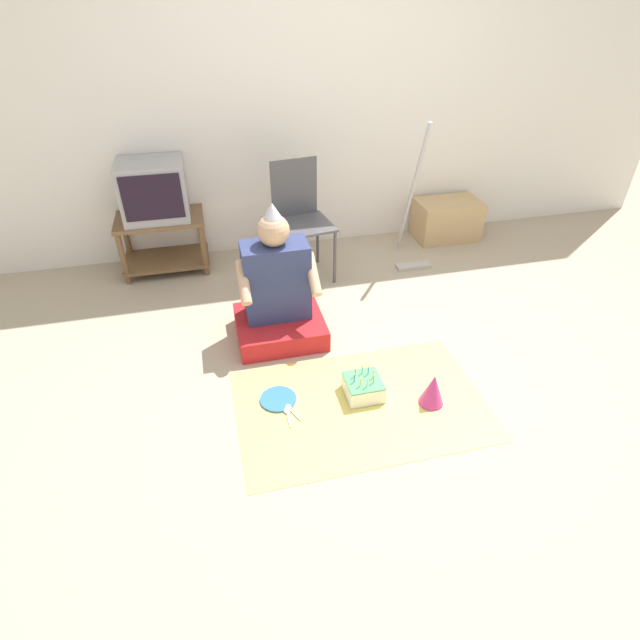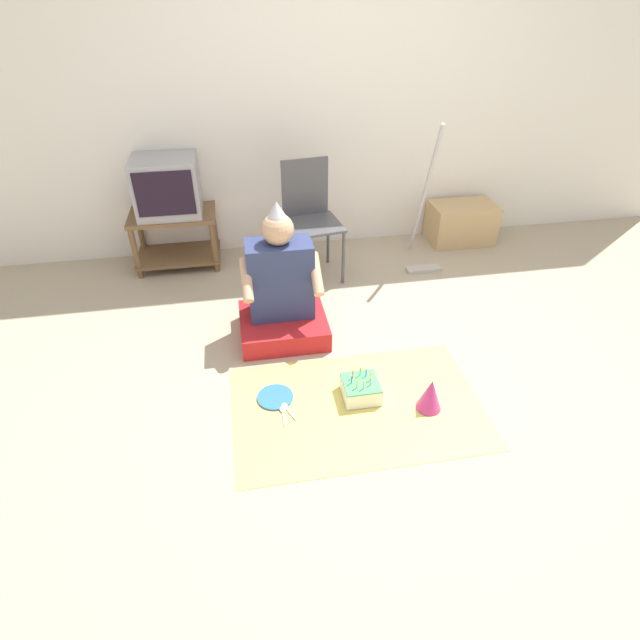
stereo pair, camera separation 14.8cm
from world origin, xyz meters
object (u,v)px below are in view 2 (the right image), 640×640
object	(u,v)px
folding_chair	(309,212)
party_hat_blue	(430,394)
birthday_cake	(361,389)
person_seated	(281,294)
cardboard_box_stack	(461,223)
tv	(167,186)
paper_plate	(275,397)
dust_mop	(424,228)

from	to	relation	value
folding_chair	party_hat_blue	size ratio (longest dim) A/B	4.49
birthday_cake	person_seated	bearing A→B (deg)	117.29
cardboard_box_stack	person_seated	size ratio (longest dim) A/B	0.61
cardboard_box_stack	folding_chair	bearing A→B (deg)	-167.48
tv	paper_plate	distance (m)	1.95
person_seated	birthday_cake	world-z (taller)	person_seated
person_seated	party_hat_blue	distance (m)	1.13
dust_mop	paper_plate	xyz separation A→B (m)	(-1.33, -1.36, -0.32)
tv	person_seated	world-z (taller)	person_seated
birthday_cake	paper_plate	world-z (taller)	birthday_cake
person_seated	tv	bearing A→B (deg)	123.59
party_hat_blue	paper_plate	size ratio (longest dim) A/B	0.95
birthday_cake	dust_mop	bearing A→B (deg)	59.17
cardboard_box_stack	dust_mop	world-z (taller)	dust_mop
tv	folding_chair	distance (m)	1.09
folding_chair	person_seated	size ratio (longest dim) A/B	0.96
dust_mop	tv	bearing A→B (deg)	169.23
person_seated	paper_plate	distance (m)	0.70
tv	cardboard_box_stack	bearing A→B (deg)	0.12
folding_chair	paper_plate	world-z (taller)	folding_chair
tv	birthday_cake	xyz separation A→B (m)	(1.09, -1.80, -0.60)
tv	party_hat_blue	bearing A→B (deg)	-53.57
dust_mop	folding_chair	bearing A→B (deg)	175.96
tv	paper_plate	xyz separation A→B (m)	(0.61, -1.73, -0.65)
birthday_cake	party_hat_blue	distance (m)	0.39
person_seated	dust_mop	bearing A→B (deg)	30.94
birthday_cake	paper_plate	bearing A→B (deg)	171.83
cardboard_box_stack	person_seated	distance (m)	2.04
cardboard_box_stack	dust_mop	distance (m)	0.64
cardboard_box_stack	person_seated	xyz separation A→B (m)	(-1.71, -1.10, 0.13)
dust_mop	paper_plate	world-z (taller)	dust_mop
folding_chair	party_hat_blue	world-z (taller)	folding_chair
party_hat_blue	tv	bearing A→B (deg)	126.43
tv	folding_chair	xyz separation A→B (m)	(1.04, -0.31, -0.15)
paper_plate	cardboard_box_stack	bearing A→B (deg)	43.48
cardboard_box_stack	birthday_cake	xyz separation A→B (m)	(-1.35, -1.80, -0.11)
cardboard_box_stack	party_hat_blue	xyz separation A→B (m)	(-1.00, -1.96, -0.07)
tv	birthday_cake	world-z (taller)	tv
tv	birthday_cake	distance (m)	2.19
dust_mop	paper_plate	size ratio (longest dim) A/B	5.55
tv	party_hat_blue	xyz separation A→B (m)	(1.44, -1.95, -0.56)
tv	birthday_cake	size ratio (longest dim) A/B	2.33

